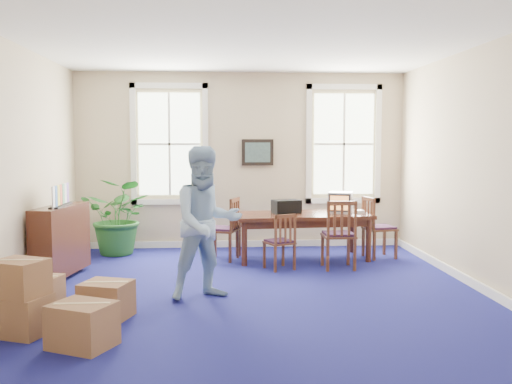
{
  "coord_description": "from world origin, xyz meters",
  "views": [
    {
      "loc": [
        -0.42,
        -7.21,
        1.94
      ],
      "look_at": [
        0.1,
        0.6,
        1.25
      ],
      "focal_mm": 40.0,
      "sensor_mm": 36.0,
      "label": 1
    }
  ],
  "objects": [
    {
      "name": "floor",
      "position": [
        0.0,
        0.0,
        0.0
      ],
      "size": [
        6.5,
        6.5,
        0.0
      ],
      "primitive_type": "plane",
      "color": "navy",
      "rests_on": "ground"
    },
    {
      "name": "ceiling",
      "position": [
        0.0,
        0.0,
        3.2
      ],
      "size": [
        6.5,
        6.5,
        0.0
      ],
      "primitive_type": "plane",
      "rotation": [
        3.14,
        0.0,
        0.0
      ],
      "color": "white",
      "rests_on": "ground"
    },
    {
      "name": "wall_back",
      "position": [
        0.0,
        3.25,
        1.6
      ],
      "size": [
        6.5,
        0.0,
        6.5
      ],
      "primitive_type": "plane",
      "rotation": [
        1.57,
        0.0,
        0.0
      ],
      "color": "#C5B18E",
      "rests_on": "ground"
    },
    {
      "name": "wall_front",
      "position": [
        0.0,
        -3.25,
        1.6
      ],
      "size": [
        6.5,
        0.0,
        6.5
      ],
      "primitive_type": "plane",
      "rotation": [
        -1.57,
        0.0,
        0.0
      ],
      "color": "#C5B18E",
      "rests_on": "ground"
    },
    {
      "name": "wall_left",
      "position": [
        -3.0,
        0.0,
        1.6
      ],
      "size": [
        0.0,
        6.5,
        6.5
      ],
      "primitive_type": "plane",
      "rotation": [
        1.57,
        0.0,
        1.57
      ],
      "color": "#C5B18E",
      "rests_on": "ground"
    },
    {
      "name": "wall_right",
      "position": [
        3.0,
        0.0,
        1.6
      ],
      "size": [
        0.0,
        6.5,
        6.5
      ],
      "primitive_type": "plane",
      "rotation": [
        1.57,
        0.0,
        -1.57
      ],
      "color": "#C5B18E",
      "rests_on": "ground"
    },
    {
      "name": "baseboard_back",
      "position": [
        0.0,
        3.22,
        0.06
      ],
      "size": [
        6.0,
        0.04,
        0.12
      ],
      "primitive_type": "cube",
      "color": "white",
      "rests_on": "ground"
    },
    {
      "name": "baseboard_left",
      "position": [
        -2.97,
        0.0,
        0.06
      ],
      "size": [
        0.04,
        6.5,
        0.12
      ],
      "primitive_type": "cube",
      "color": "white",
      "rests_on": "ground"
    },
    {
      "name": "baseboard_right",
      "position": [
        2.97,
        0.0,
        0.06
      ],
      "size": [
        0.04,
        6.5,
        0.12
      ],
      "primitive_type": "cube",
      "color": "white",
      "rests_on": "ground"
    },
    {
      "name": "window_left",
      "position": [
        -1.3,
        3.23,
        1.9
      ],
      "size": [
        1.4,
        0.12,
        2.2
      ],
      "primitive_type": null,
      "color": "white",
      "rests_on": "ground"
    },
    {
      "name": "window_right",
      "position": [
        1.9,
        3.23,
        1.9
      ],
      "size": [
        1.4,
        0.12,
        2.2
      ],
      "primitive_type": null,
      "color": "white",
      "rests_on": "ground"
    },
    {
      "name": "wall_picture",
      "position": [
        0.3,
        3.2,
        1.75
      ],
      "size": [
        0.58,
        0.06,
        0.48
      ],
      "primitive_type": null,
      "color": "black",
      "rests_on": "ground"
    },
    {
      "name": "conference_table",
      "position": [
        0.96,
        2.08,
        0.38
      ],
      "size": [
        2.3,
        1.19,
        0.76
      ],
      "primitive_type": null,
      "rotation": [
        0.0,
        0.0,
        0.08
      ],
      "color": "#472114",
      "rests_on": "ground"
    },
    {
      "name": "crt_tv",
      "position": [
        1.62,
        2.13,
        0.93
      ],
      "size": [
        0.49,
        0.52,
        0.35
      ],
      "primitive_type": null,
      "rotation": [
        0.0,
        0.0,
        -0.31
      ],
      "color": "#B7B7BC",
      "rests_on": "conference_table"
    },
    {
      "name": "game_console",
      "position": [
        1.92,
        2.08,
        0.78
      ],
      "size": [
        0.17,
        0.2,
        0.05
      ],
      "primitive_type": "cube",
      "rotation": [
        0.0,
        0.0,
        -0.04
      ],
      "color": "white",
      "rests_on": "conference_table"
    },
    {
      "name": "equipment_bag",
      "position": [
        0.71,
        2.13,
        0.87
      ],
      "size": [
        0.51,
        0.4,
        0.22
      ],
      "primitive_type": "cube",
      "rotation": [
        0.0,
        0.0,
        0.29
      ],
      "color": "black",
      "rests_on": "conference_table"
    },
    {
      "name": "chair_near_left",
      "position": [
        0.5,
        1.32,
        0.43
      ],
      "size": [
        0.51,
        0.51,
        0.86
      ],
      "primitive_type": null,
      "rotation": [
        0.0,
        0.0,
        3.56
      ],
      "color": "brown",
      "rests_on": "ground"
    },
    {
      "name": "chair_near_right",
      "position": [
        1.41,
        1.32,
        0.53
      ],
      "size": [
        0.48,
        0.48,
        1.06
      ],
      "primitive_type": null,
      "rotation": [
        0.0,
        0.0,
        3.15
      ],
      "color": "brown",
      "rests_on": "ground"
    },
    {
      "name": "chair_end_left",
      "position": [
        -0.36,
        2.08,
        0.52
      ],
      "size": [
        0.59,
        0.59,
        1.03
      ],
      "primitive_type": null,
      "rotation": [
        0.0,
        0.0,
        -1.92
      ],
      "color": "brown",
      "rests_on": "ground"
    },
    {
      "name": "chair_end_right",
      "position": [
        2.28,
        2.08,
        0.51
      ],
      "size": [
        0.55,
        0.55,
        1.03
      ],
      "primitive_type": null,
      "rotation": [
        0.0,
        0.0,
        1.78
      ],
      "color": "brown",
      "rests_on": "ground"
    },
    {
      "name": "man",
      "position": [
        -0.57,
        -0.23,
        0.94
      ],
      "size": [
        1.12,
        1.0,
        1.89
      ],
      "primitive_type": "imported",
      "rotation": [
        0.0,
        0.0,
        0.37
      ],
      "color": "#8FB1D3",
      "rests_on": "ground"
    },
    {
      "name": "credenza",
      "position": [
        -2.67,
        0.98,
        0.49
      ],
      "size": [
        0.57,
        1.28,
        0.97
      ],
      "primitive_type": "cube",
      "rotation": [
        0.0,
        0.0,
        -0.18
      ],
      "color": "#472114",
      "rests_on": "ground"
    },
    {
      "name": "brochure_rack",
      "position": [
        -2.65,
        0.98,
        1.13
      ],
      "size": [
        0.35,
        0.74,
        0.33
      ],
      "primitive_type": null,
      "rotation": [
        0.0,
        0.0,
        -0.31
      ],
      "color": "#99999E",
      "rests_on": "credenza"
    },
    {
      "name": "potted_plant",
      "position": [
        -2.12,
        2.66,
        0.66
      ],
      "size": [
        1.39,
        1.27,
        1.32
      ],
      "primitive_type": "imported",
      "rotation": [
        0.0,
        0.0,
        -0.23
      ],
      "color": "#215D21",
      "rests_on": "ground"
    },
    {
      "name": "cardboard_boxes",
      "position": [
        -2.21,
        -1.36,
        0.4
      ],
      "size": [
        1.81,
        1.81,
        0.8
      ],
      "primitive_type": null,
      "rotation": [
        0.0,
        0.0,
        -0.36
      ],
      "color": "#926440",
      "rests_on": "ground"
    }
  ]
}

